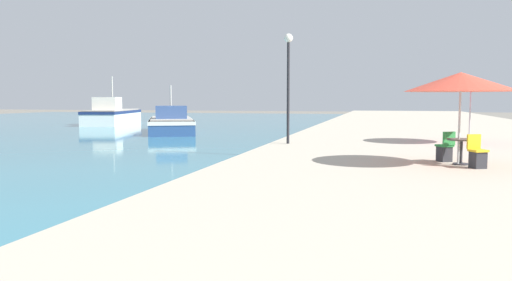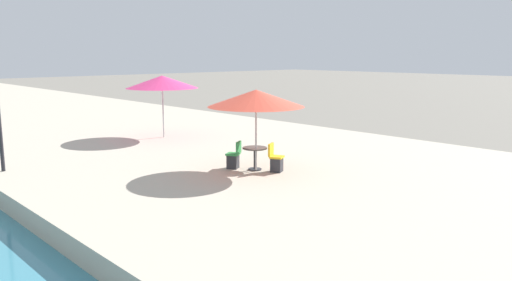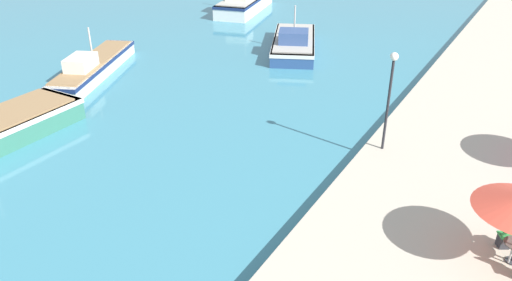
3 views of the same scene
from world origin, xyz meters
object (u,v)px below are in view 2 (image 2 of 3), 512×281
Objects in this scene: cafe_umbrella_pink at (256,98)px; cafe_chair_right at (276,162)px; cafe_umbrella_white at (162,82)px; cafe_chair_left at (234,159)px; cafe_table at (255,154)px.

cafe_chair_right is at bearing -49.36° from cafe_umbrella_pink.
cafe_umbrella_white is 7.45m from cafe_chair_left.
cafe_table is (-1.37, -7.54, -1.96)m from cafe_umbrella_white.
cafe_table is (0.10, 0.16, -1.82)m from cafe_umbrella_pink.
cafe_table is at bearing -90.00° from cafe_chair_left.
cafe_umbrella_pink is 7.84m from cafe_umbrella_white.
cafe_table is 0.88× the size of cafe_chair_right.
cafe_chair_left is (-0.37, 0.62, -0.21)m from cafe_table.
cafe_chair_left is 1.00× the size of cafe_chair_right.
cafe_umbrella_pink is at bearing -101.46° from cafe_chair_left.
cafe_table is 0.75m from cafe_chair_left.
cafe_chair_left reaches higher than cafe_table.
cafe_table is at bearing -100.31° from cafe_umbrella_white.
cafe_umbrella_pink is at bearing -120.97° from cafe_table.
cafe_umbrella_pink is 3.83× the size of cafe_table.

